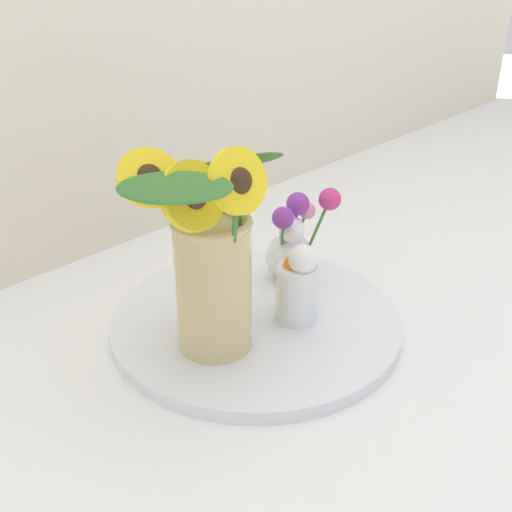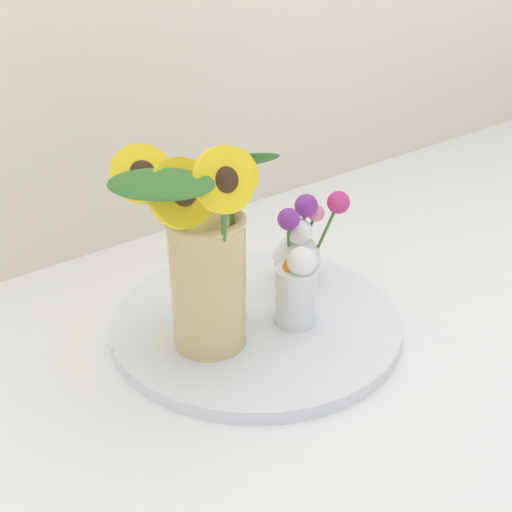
% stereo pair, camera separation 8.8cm
% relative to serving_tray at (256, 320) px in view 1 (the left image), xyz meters
% --- Properties ---
extents(ground_plane, '(6.00, 6.00, 0.00)m').
position_rel_serving_tray_xyz_m(ground_plane, '(0.02, -0.06, -0.01)').
color(ground_plane, white).
extents(serving_tray, '(0.44, 0.44, 0.02)m').
position_rel_serving_tray_xyz_m(serving_tray, '(0.00, 0.00, 0.00)').
color(serving_tray, silver).
rests_on(serving_tray, ground_plane).
extents(mason_jar_sunflowers, '(0.25, 0.20, 0.31)m').
position_rel_serving_tray_xyz_m(mason_jar_sunflowers, '(-0.10, -0.01, 0.15)').
color(mason_jar_sunflowers, '#D1B77A').
rests_on(mason_jar_sunflowers, serving_tray).
extents(vase_small_center, '(0.06, 0.06, 0.13)m').
position_rel_serving_tray_xyz_m(vase_small_center, '(0.03, -0.05, 0.07)').
color(vase_small_center, white).
rests_on(vase_small_center, serving_tray).
extents(vase_bulb_right, '(0.12, 0.11, 0.16)m').
position_rel_serving_tray_xyz_m(vase_bulb_right, '(0.13, 0.03, 0.08)').
color(vase_bulb_right, white).
rests_on(vase_bulb_right, serving_tray).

